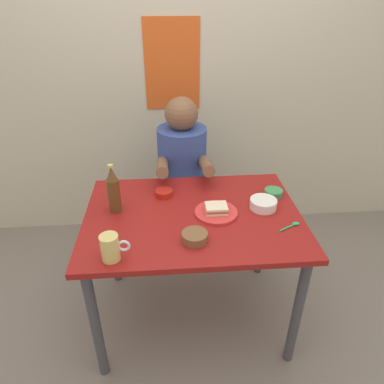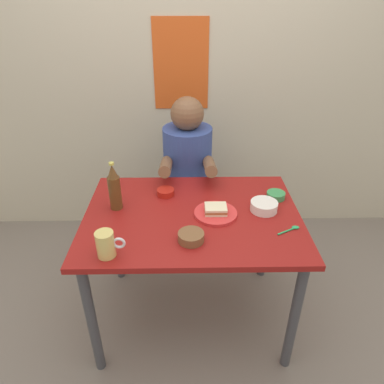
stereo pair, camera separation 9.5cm
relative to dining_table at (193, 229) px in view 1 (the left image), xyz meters
name	(u,v)px [view 1 (the left image)]	position (x,y,z in m)	size (l,w,h in m)	color
ground_plane	(193,313)	(0.00, 0.00, -0.65)	(6.00, 6.00, 0.00)	slate
wall_back	(180,61)	(0.00, 1.05, 0.65)	(4.40, 0.09, 2.60)	#BCB299
dining_table	(193,229)	(0.00, 0.00, 0.00)	(1.10, 0.80, 0.74)	maroon
stool	(183,210)	(-0.02, 0.63, -0.30)	(0.34, 0.34, 0.45)	#4C4C51
person_seated	(182,158)	(-0.02, 0.62, 0.12)	(0.33, 0.56, 0.72)	#33478C
plate_orange	(216,212)	(0.12, -0.01, 0.10)	(0.22, 0.22, 0.01)	red
sandwich	(216,208)	(0.12, -0.01, 0.13)	(0.11, 0.09, 0.04)	beige
beer_mug	(111,248)	(-0.37, -0.31, 0.15)	(0.13, 0.08, 0.12)	#D1BC66
beer_bottle	(114,190)	(-0.40, 0.06, 0.21)	(0.06, 0.06, 0.26)	#593819
sambal_bowl_red	(164,193)	(-0.14, 0.19, 0.11)	(0.10, 0.10, 0.03)	#B21E14
condiment_bowl_brown	(195,236)	(-0.01, -0.22, 0.12)	(0.12, 0.12, 0.04)	brown
dip_bowl_green	(273,192)	(0.46, 0.15, 0.11)	(0.10, 0.10, 0.03)	#388C4C
rice_bowl_white	(263,203)	(0.37, 0.03, 0.12)	(0.14, 0.14, 0.05)	silver
spoon	(293,225)	(0.47, -0.14, 0.10)	(0.12, 0.07, 0.01)	#26A559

